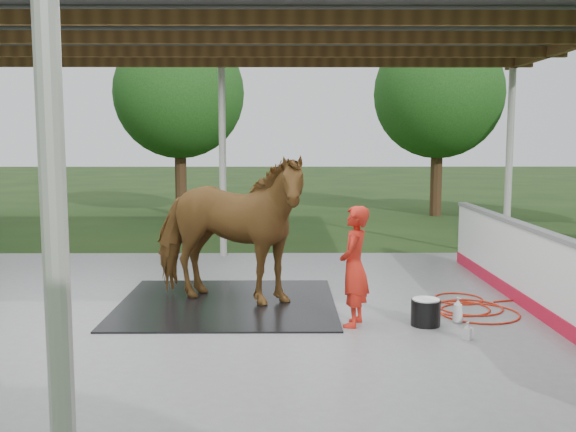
{
  "coord_description": "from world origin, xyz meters",
  "views": [
    {
      "loc": [
        1.2,
        -8.05,
        2.36
      ],
      "look_at": [
        1.27,
        0.64,
        1.34
      ],
      "focal_mm": 40.0,
      "sensor_mm": 36.0,
      "label": 1
    }
  ],
  "objects_px": {
    "horse": "(227,229)",
    "dasher_board": "(548,279)",
    "wash_bucket": "(426,312)",
    "handler": "(354,266)"
  },
  "relations": [
    {
      "from": "horse",
      "to": "dasher_board",
      "type": "bearing_deg",
      "value": -81.68
    },
    {
      "from": "wash_bucket",
      "to": "dasher_board",
      "type": "bearing_deg",
      "value": 7.49
    },
    {
      "from": "dasher_board",
      "to": "handler",
      "type": "height_order",
      "value": "handler"
    },
    {
      "from": "handler",
      "to": "wash_bucket",
      "type": "xyz_separation_m",
      "value": [
        0.91,
        -0.01,
        -0.58
      ]
    },
    {
      "from": "handler",
      "to": "dasher_board",
      "type": "bearing_deg",
      "value": 112.58
    },
    {
      "from": "dasher_board",
      "to": "wash_bucket",
      "type": "bearing_deg",
      "value": -172.51
    },
    {
      "from": "dasher_board",
      "to": "handler",
      "type": "distance_m",
      "value": 2.53
    },
    {
      "from": "horse",
      "to": "wash_bucket",
      "type": "distance_m",
      "value": 2.95
    },
    {
      "from": "dasher_board",
      "to": "wash_bucket",
      "type": "xyz_separation_m",
      "value": [
        -1.61,
        -0.21,
        -0.37
      ]
    },
    {
      "from": "horse",
      "to": "handler",
      "type": "relative_size",
      "value": 1.65
    }
  ]
}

